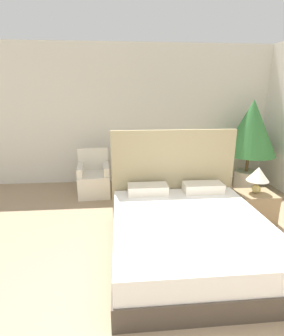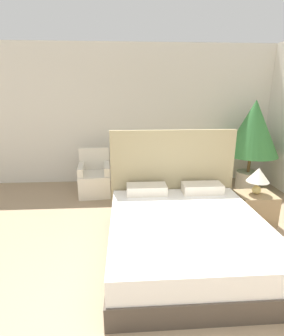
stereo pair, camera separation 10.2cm
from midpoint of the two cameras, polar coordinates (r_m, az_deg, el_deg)
name	(u,v)px [view 1 (the left image)]	position (r m, az deg, el deg)	size (l,w,h in m)	color
wall_back	(147,116)	(5.74, 0.47, 11.32)	(10.00, 0.06, 2.90)	silver
bed	(187,231)	(3.39, 8.98, -13.32)	(1.89, 2.10, 1.41)	#4C4238
armchair_near_window_left	(94,181)	(5.22, -10.98, -2.71)	(0.64, 0.69, 0.87)	silver
armchair_near_window_right	(141,179)	(5.20, -0.81, -2.46)	(0.67, 0.72, 0.87)	silver
potted_palm	(251,131)	(5.69, 22.16, 7.45)	(1.04, 1.04, 1.80)	beige
nightstand	(254,207)	(4.45, 22.68, -7.81)	(0.55, 0.45, 0.46)	#937A56
table_lamp	(258,175)	(4.28, 23.32, -1.48)	(0.33, 0.33, 0.41)	tan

